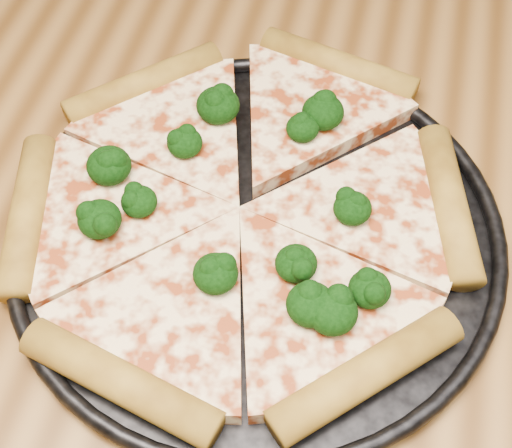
# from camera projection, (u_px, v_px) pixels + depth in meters

# --- Properties ---
(dining_table) EXTENTS (1.20, 0.90, 0.75)m
(dining_table) POSITION_uv_depth(u_px,v_px,m) (285.00, 289.00, 0.62)
(dining_table) COLOR brown
(dining_table) RESTS_ON ground
(pizza_pan) EXTENTS (0.35, 0.35, 0.02)m
(pizza_pan) POSITION_uv_depth(u_px,v_px,m) (256.00, 231.00, 0.53)
(pizza_pan) COLOR black
(pizza_pan) RESTS_ON dining_table
(pizza) EXTENTS (0.35, 0.37, 0.03)m
(pizza) POSITION_uv_depth(u_px,v_px,m) (242.00, 206.00, 0.53)
(pizza) COLOR #FFD99C
(pizza) RESTS_ON pizza_pan
(broccoli_florets) EXTENTS (0.23, 0.20, 0.03)m
(broccoli_florets) POSITION_uv_depth(u_px,v_px,m) (246.00, 204.00, 0.52)
(broccoli_florets) COLOR black
(broccoli_florets) RESTS_ON pizza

